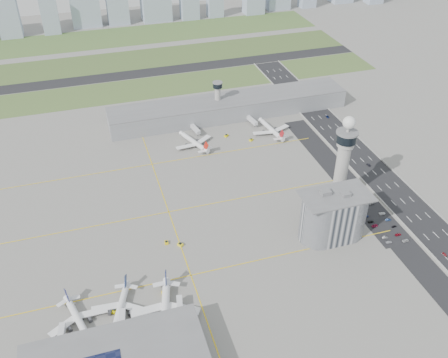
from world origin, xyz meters
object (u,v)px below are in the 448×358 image
object	(u,v)px
control_tower	(343,157)
airplane_far_b	(271,127)
jet_bridge_near_2	(181,320)
car_hw_0	(445,254)
car_lot_3	(371,222)
jet_bridge_far_0	(192,127)
jet_bridge_far_1	(248,118)
airplane_near_c	(165,308)
tug_4	(226,135)
car_lot_0	(389,242)
car_lot_9	(388,220)
car_lot_10	(382,213)
admin_building	(333,215)
jet_bridge_near_1	(122,334)
car_lot_7	(398,235)
airplane_near_b	(119,306)
tug_1	(164,293)
airplane_far_a	(193,139)
airplane_near_a	(78,318)
secondary_tower	(218,96)
jet_bridge_near_0	(59,349)
tug_0	(115,310)
tug_2	(180,244)
car_lot_11	(372,203)
car_lot_2	(375,226)
car_lot_6	(406,241)
car_hw_1	(369,165)
tug_3	(166,242)
car_lot_5	(360,208)
tug_5	(251,140)
car_hw_2	(328,117)
car_lot_1	(385,237)

from	to	relation	value
control_tower	airplane_far_b	world-z (taller)	control_tower
jet_bridge_near_2	car_hw_0	xyz separation A→B (m)	(161.52, 2.14, -2.29)
car_lot_3	airplane_far_b	bearing A→B (deg)	7.04
jet_bridge_far_0	jet_bridge_far_1	size ratio (longest dim) A/B	1.00
airplane_near_c	tug_4	distance (m)	187.54
control_tower	jet_bridge_near_2	size ratio (longest dim) A/B	4.61
tug_4	car_lot_0	size ratio (longest dim) A/B	0.89
jet_bridge_far_0	car_lot_9	bearing A→B (deg)	21.09
control_tower	car_lot_10	xyz separation A→B (m)	(21.90, -22.09, -34.44)
admin_building	tug_4	bearing A→B (deg)	100.81
jet_bridge_near_1	car_lot_7	distance (m)	176.95
airplane_near_b	tug_1	distance (m)	25.60
airplane_far_a	car_lot_7	xyz separation A→B (m)	(94.98, -143.24, -4.83)
car_hw_0	control_tower	bearing A→B (deg)	117.27
airplane_near_a	airplane_far_a	world-z (taller)	airplane_far_a
airplane_near_c	tug_4	bearing A→B (deg)	166.76
tug_1	secondary_tower	bearing A→B (deg)	-128.10
jet_bridge_near_0	tug_0	bearing A→B (deg)	-48.17
airplane_near_a	car_hw_0	world-z (taller)	airplane_near_a
tug_2	car_lot_11	size ratio (longest dim) A/B	0.79
jet_bridge_near_2	car_lot_10	size ratio (longest dim) A/B	3.25
admin_building	car_hw_0	bearing A→B (deg)	-33.12
car_lot_2	car_lot_7	distance (m)	15.05
airplane_near_b	tug_4	size ratio (longest dim) A/B	11.16
car_lot_6	car_lot_10	bearing A→B (deg)	-2.06
tug_1	car_lot_11	xyz separation A→B (m)	(150.31, 36.77, -0.36)
car_lot_9	jet_bridge_far_0	bearing A→B (deg)	34.78
admin_building	car_hw_1	bearing A→B (deg)	44.06
airplane_near_c	car_lot_0	size ratio (longest dim) A/B	11.72
jet_bridge_near_2	tug_3	bearing A→B (deg)	5.06
tug_0	car_lot_5	xyz separation A→B (m)	(167.48, 39.03, -0.40)
jet_bridge_near_1	tug_5	bearing A→B (deg)	-28.08
car_lot_6	jet_bridge_far_1	bearing A→B (deg)	12.56
jet_bridge_near_1	tug_4	bearing A→B (deg)	-22.14
admin_building	car_lot_6	world-z (taller)	admin_building
tug_3	car_hw_2	distance (m)	206.01
jet_bridge_near_1	tug_1	distance (m)	33.70
tug_4	car_lot_2	distance (m)	147.64
car_hw_0	car_hw_2	distance (m)	177.52
car_lot_1	car_hw_1	bearing A→B (deg)	-19.71
jet_bridge_near_1	car_hw_1	xyz separation A→B (m)	(198.63, 100.59, -2.24)
car_lot_7	car_lot_11	distance (m)	32.73
tug_0	tug_3	xyz separation A→B (m)	(36.87, 43.72, -0.16)
admin_building	car_hw_2	distance (m)	157.08
jet_bridge_near_0	tug_5	distance (m)	224.93
tug_4	car_lot_1	bearing A→B (deg)	161.62
car_lot_1	car_lot_6	xyz separation A→B (m)	(10.48, -6.38, 0.03)
car_lot_3	car_lot_9	size ratio (longest dim) A/B	1.11
car_lot_3	car_hw_2	world-z (taller)	car_hw_2
jet_bridge_near_2	car_lot_1	xyz separation A→B (m)	(135.83, 25.76, -2.24)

